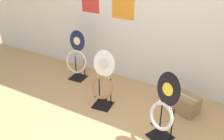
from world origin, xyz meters
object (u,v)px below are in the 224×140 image
object	(u,v)px
toilet_seat_display_jazz_black	(163,110)
toilet_seat_display_white_plain	(103,81)
toilet_seat_display_navy_moon	(77,59)
storage_box	(184,103)

from	to	relation	value
toilet_seat_display_jazz_black	toilet_seat_display_white_plain	size ratio (longest dim) A/B	1.04
toilet_seat_display_jazz_black	toilet_seat_display_white_plain	world-z (taller)	toilet_seat_display_jazz_black
toilet_seat_display_navy_moon	storage_box	distance (m)	2.00
toilet_seat_display_jazz_black	toilet_seat_display_navy_moon	size ratio (longest dim) A/B	1.03
toilet_seat_display_white_plain	toilet_seat_display_jazz_black	bearing A→B (deg)	-12.81
toilet_seat_display_white_plain	toilet_seat_display_navy_moon	size ratio (longest dim) A/B	0.99
toilet_seat_display_jazz_black	toilet_seat_display_navy_moon	xyz separation A→B (m)	(-1.88, 0.73, -0.04)
storage_box	toilet_seat_display_jazz_black	bearing A→B (deg)	-98.29
toilet_seat_display_white_plain	storage_box	xyz separation A→B (m)	(1.13, 0.47, -0.30)
toilet_seat_display_jazz_black	toilet_seat_display_white_plain	bearing A→B (deg)	167.19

